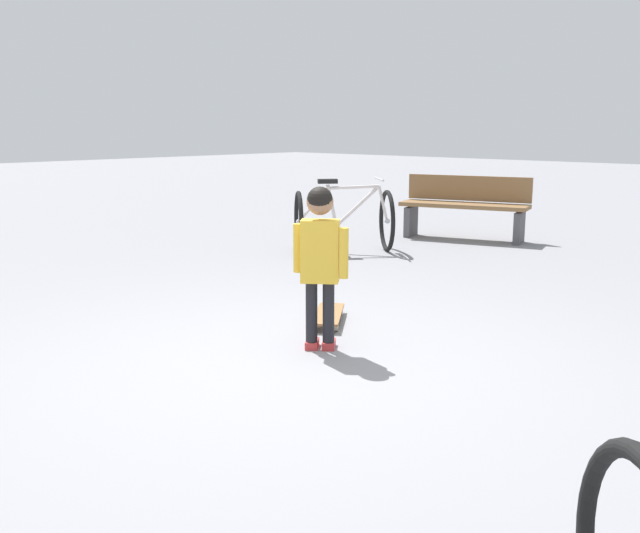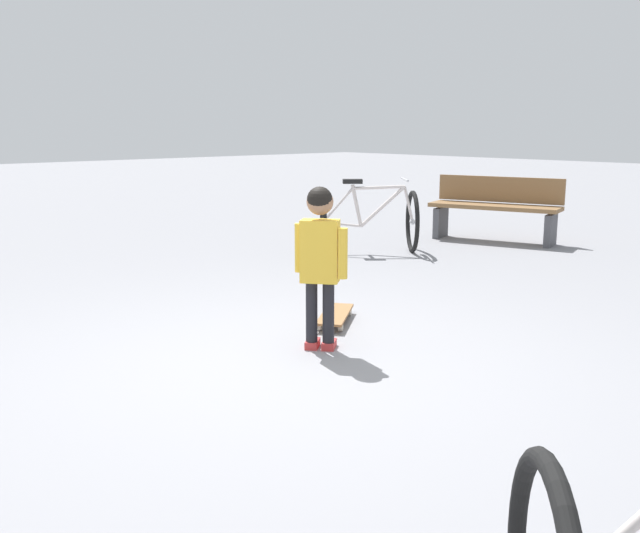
{
  "view_description": "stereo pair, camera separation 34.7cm",
  "coord_description": "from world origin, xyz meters",
  "px_view_note": "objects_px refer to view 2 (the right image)",
  "views": [
    {
      "loc": [
        2.89,
        2.92,
        1.43
      ],
      "look_at": [
        -0.37,
        -0.13,
        0.55
      ],
      "focal_mm": 40.16,
      "sensor_mm": 36.0,
      "label": 1
    },
    {
      "loc": [
        2.65,
        3.17,
        1.43
      ],
      "look_at": [
        -0.37,
        -0.13,
        0.55
      ],
      "focal_mm": 40.16,
      "sensor_mm": 36.0,
      "label": 2
    }
  ],
  "objects_px": {
    "skateboard": "(335,315)",
    "child_person": "(320,250)",
    "bicycle_near": "(368,220)",
    "street_bench": "(496,208)"
  },
  "relations": [
    {
      "from": "skateboard",
      "to": "child_person",
      "type": "bearing_deg",
      "value": 37.54
    },
    {
      "from": "skateboard",
      "to": "bicycle_near",
      "type": "distance_m",
      "value": 3.03
    },
    {
      "from": "child_person",
      "to": "street_bench",
      "type": "relative_size",
      "value": 0.64
    },
    {
      "from": "child_person",
      "to": "skateboard",
      "type": "xyz_separation_m",
      "value": [
        -0.51,
        -0.39,
        -0.6
      ]
    },
    {
      "from": "child_person",
      "to": "street_bench",
      "type": "height_order",
      "value": "child_person"
    },
    {
      "from": "child_person",
      "to": "street_bench",
      "type": "bearing_deg",
      "value": -158.77
    },
    {
      "from": "bicycle_near",
      "to": "street_bench",
      "type": "bearing_deg",
      "value": 164.4
    },
    {
      "from": "child_person",
      "to": "bicycle_near",
      "type": "xyz_separation_m",
      "value": [
        -2.84,
        -2.3,
        -0.28
      ]
    },
    {
      "from": "child_person",
      "to": "bicycle_near",
      "type": "bearing_deg",
      "value": -141.07
    },
    {
      "from": "skateboard",
      "to": "street_bench",
      "type": "bearing_deg",
      "value": -161.15
    }
  ]
}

